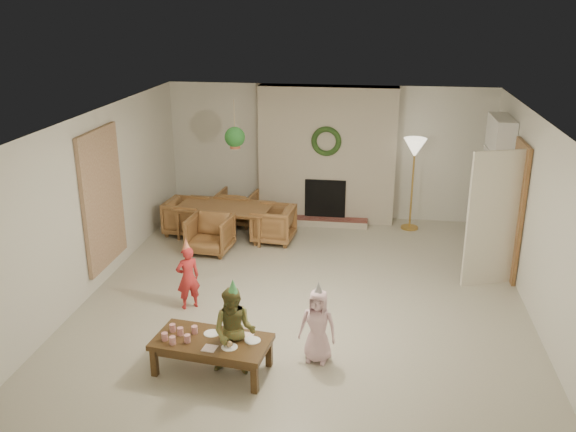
% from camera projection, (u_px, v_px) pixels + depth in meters
% --- Properties ---
extents(floor, '(7.00, 7.00, 0.00)m').
position_uv_depth(floor, '(305.00, 297.00, 8.56)').
color(floor, '#B7B29E').
rests_on(floor, ground).
extents(ceiling, '(7.00, 7.00, 0.00)m').
position_uv_depth(ceiling, '(307.00, 120.00, 7.73)').
color(ceiling, white).
rests_on(ceiling, wall_back).
extents(wall_back, '(7.00, 0.00, 7.00)m').
position_uv_depth(wall_back, '(328.00, 152.00, 11.41)').
color(wall_back, silver).
rests_on(wall_back, floor).
extents(wall_front, '(7.00, 0.00, 7.00)m').
position_uv_depth(wall_front, '(254.00, 355.00, 4.88)').
color(wall_front, silver).
rests_on(wall_front, floor).
extents(wall_left, '(0.00, 7.00, 7.00)m').
position_uv_depth(wall_left, '(94.00, 203.00, 8.56)').
color(wall_left, silver).
rests_on(wall_left, floor).
extents(wall_right, '(0.00, 7.00, 7.00)m').
position_uv_depth(wall_right, '(540.00, 224.00, 7.74)').
color(wall_right, silver).
rests_on(wall_right, floor).
extents(fireplace_mass, '(2.50, 0.40, 2.50)m').
position_uv_depth(fireplace_mass, '(327.00, 155.00, 11.23)').
color(fireplace_mass, '#4C2414').
rests_on(fireplace_mass, floor).
extents(fireplace_hearth, '(1.60, 0.30, 0.12)m').
position_uv_depth(fireplace_hearth, '(324.00, 222.00, 11.30)').
color(fireplace_hearth, maroon).
rests_on(fireplace_hearth, floor).
extents(fireplace_firebox, '(0.75, 0.12, 0.75)m').
position_uv_depth(fireplace_firebox, '(325.00, 199.00, 11.32)').
color(fireplace_firebox, black).
rests_on(fireplace_firebox, floor).
extents(fireplace_wreath, '(0.54, 0.10, 0.54)m').
position_uv_depth(fireplace_wreath, '(326.00, 141.00, 10.91)').
color(fireplace_wreath, '#1D3B16').
rests_on(fireplace_wreath, fireplace_mass).
extents(floor_lamp_base, '(0.31, 0.31, 0.03)m').
position_uv_depth(floor_lamp_base, '(409.00, 227.00, 11.14)').
color(floor_lamp_base, gold).
rests_on(floor_lamp_base, floor).
extents(floor_lamp_post, '(0.03, 0.03, 1.50)m').
position_uv_depth(floor_lamp_post, '(412.00, 187.00, 10.89)').
color(floor_lamp_post, gold).
rests_on(floor_lamp_post, floor).
extents(floor_lamp_shade, '(0.40, 0.40, 0.33)m').
position_uv_depth(floor_lamp_shade, '(415.00, 148.00, 10.65)').
color(floor_lamp_shade, beige).
rests_on(floor_lamp_shade, floor_lamp_post).
extents(bookshelf_carcass, '(0.30, 1.00, 2.20)m').
position_uv_depth(bookshelf_carcass, '(495.00, 184.00, 9.95)').
color(bookshelf_carcass, white).
rests_on(bookshelf_carcass, floor).
extents(bookshelf_shelf_a, '(0.30, 0.92, 0.03)m').
position_uv_depth(bookshelf_shelf_a, '(489.00, 221.00, 10.17)').
color(bookshelf_shelf_a, white).
rests_on(bookshelf_shelf_a, bookshelf_carcass).
extents(bookshelf_shelf_b, '(0.30, 0.92, 0.03)m').
position_uv_depth(bookshelf_shelf_b, '(492.00, 199.00, 10.04)').
color(bookshelf_shelf_b, white).
rests_on(bookshelf_shelf_b, bookshelf_carcass).
extents(bookshelf_shelf_c, '(0.30, 0.92, 0.03)m').
position_uv_depth(bookshelf_shelf_c, '(495.00, 175.00, 9.91)').
color(bookshelf_shelf_c, white).
rests_on(bookshelf_shelf_c, bookshelf_carcass).
extents(bookshelf_shelf_d, '(0.30, 0.92, 0.03)m').
position_uv_depth(bookshelf_shelf_d, '(498.00, 151.00, 9.77)').
color(bookshelf_shelf_d, white).
rests_on(bookshelf_shelf_d, bookshelf_carcass).
extents(books_row_lower, '(0.20, 0.40, 0.24)m').
position_uv_depth(books_row_lower, '(491.00, 216.00, 9.99)').
color(books_row_lower, '#B84422').
rests_on(books_row_lower, bookshelf_shelf_a).
extents(books_row_mid, '(0.20, 0.44, 0.24)m').
position_uv_depth(books_row_mid, '(491.00, 190.00, 10.04)').
color(books_row_mid, '#26608B').
rests_on(books_row_mid, bookshelf_shelf_b).
extents(books_row_upper, '(0.20, 0.36, 0.22)m').
position_uv_depth(books_row_upper, '(495.00, 169.00, 9.77)').
color(books_row_upper, '#A48423').
rests_on(books_row_upper, bookshelf_shelf_c).
extents(door_frame, '(0.05, 0.86, 2.04)m').
position_uv_depth(door_frame, '(516.00, 211.00, 8.94)').
color(door_frame, brown).
rests_on(door_frame, floor).
extents(door_leaf, '(0.77, 0.32, 2.00)m').
position_uv_depth(door_leaf, '(493.00, 219.00, 8.64)').
color(door_leaf, beige).
rests_on(door_leaf, floor).
extents(curtain_panel, '(0.06, 1.20, 2.00)m').
position_uv_depth(curtain_panel, '(103.00, 198.00, 8.74)').
color(curtain_panel, tan).
rests_on(curtain_panel, wall_left).
extents(dining_table, '(1.69, 1.04, 0.57)m').
position_uv_depth(dining_table, '(224.00, 221.00, 10.66)').
color(dining_table, brown).
rests_on(dining_table, floor).
extents(dining_chair_near, '(0.73, 0.75, 0.63)m').
position_uv_depth(dining_chair_near, '(210.00, 234.00, 10.00)').
color(dining_chair_near, brown).
rests_on(dining_chair_near, floor).
extents(dining_chair_far, '(0.73, 0.75, 0.63)m').
position_uv_depth(dining_chair_far, '(237.00, 207.00, 11.30)').
color(dining_chair_far, brown).
rests_on(dining_chair_far, floor).
extents(dining_chair_left, '(0.75, 0.73, 0.63)m').
position_uv_depth(dining_chair_left, '(187.00, 217.00, 10.80)').
color(dining_chair_left, brown).
rests_on(dining_chair_left, floor).
extents(dining_chair_right, '(0.75, 0.73, 0.63)m').
position_uv_depth(dining_chair_right, '(273.00, 224.00, 10.45)').
color(dining_chair_right, brown).
rests_on(dining_chair_right, floor).
extents(hanging_plant_cord, '(0.01, 0.01, 0.70)m').
position_uv_depth(hanging_plant_cord, '(234.00, 122.00, 9.42)').
color(hanging_plant_cord, tan).
rests_on(hanging_plant_cord, ceiling).
extents(hanging_plant_pot, '(0.16, 0.16, 0.12)m').
position_uv_depth(hanging_plant_pot, '(235.00, 145.00, 9.54)').
color(hanging_plant_pot, '#9A4B31').
rests_on(hanging_plant_pot, hanging_plant_cord).
extents(hanging_plant_foliage, '(0.32, 0.32, 0.32)m').
position_uv_depth(hanging_plant_foliage, '(235.00, 137.00, 9.50)').
color(hanging_plant_foliage, '#194C1D').
rests_on(hanging_plant_foliage, hanging_plant_pot).
extents(coffee_table_top, '(1.35, 0.80, 0.06)m').
position_uv_depth(coffee_table_top, '(212.00, 342.00, 6.74)').
color(coffee_table_top, '#4A3218').
rests_on(coffee_table_top, floor).
extents(coffee_table_apron, '(1.24, 0.69, 0.08)m').
position_uv_depth(coffee_table_apron, '(212.00, 347.00, 6.76)').
color(coffee_table_apron, '#4A3218').
rests_on(coffee_table_apron, floor).
extents(coffee_leg_fl, '(0.08, 0.08, 0.34)m').
position_uv_depth(coffee_leg_fl, '(154.00, 362.00, 6.72)').
color(coffee_leg_fl, '#4A3218').
rests_on(coffee_leg_fl, floor).
extents(coffee_leg_fr, '(0.08, 0.08, 0.34)m').
position_uv_depth(coffee_leg_fr, '(255.00, 379.00, 6.42)').
color(coffee_leg_fr, '#4A3218').
rests_on(coffee_leg_fr, floor).
extents(coffee_leg_bl, '(0.08, 0.08, 0.34)m').
position_uv_depth(coffee_leg_bl, '(175.00, 338.00, 7.19)').
color(coffee_leg_bl, '#4A3218').
rests_on(coffee_leg_bl, floor).
extents(coffee_leg_br, '(0.08, 0.08, 0.34)m').
position_uv_depth(coffee_leg_br, '(269.00, 353.00, 6.90)').
color(coffee_leg_br, '#4A3218').
rests_on(coffee_leg_br, floor).
extents(cup_a, '(0.08, 0.08, 0.09)m').
position_uv_depth(cup_a, '(165.00, 337.00, 6.71)').
color(cup_a, white).
rests_on(cup_a, coffee_table_top).
extents(cup_b, '(0.08, 0.08, 0.09)m').
position_uv_depth(cup_b, '(173.00, 328.00, 6.89)').
color(cup_b, white).
rests_on(cup_b, coffee_table_top).
extents(cup_c, '(0.08, 0.08, 0.09)m').
position_uv_depth(cup_c, '(173.00, 340.00, 6.63)').
color(cup_c, white).
rests_on(cup_c, coffee_table_top).
extents(cup_d, '(0.08, 0.08, 0.09)m').
position_uv_depth(cup_d, '(180.00, 331.00, 6.81)').
color(cup_d, white).
rests_on(cup_d, coffee_table_top).
extents(cup_e, '(0.08, 0.08, 0.09)m').
position_uv_depth(cup_e, '(187.00, 338.00, 6.67)').
color(cup_e, white).
rests_on(cup_e, coffee_table_top).
extents(cup_f, '(0.08, 0.08, 0.09)m').
position_uv_depth(cup_f, '(195.00, 330.00, 6.85)').
color(cup_f, white).
rests_on(cup_f, coffee_table_top).
extents(plate_a, '(0.20, 0.20, 0.01)m').
position_uv_depth(plate_a, '(212.00, 333.00, 6.85)').
color(plate_a, white).
rests_on(plate_a, coffee_table_top).
extents(plate_b, '(0.20, 0.20, 0.01)m').
position_uv_depth(plate_b, '(229.00, 347.00, 6.58)').
color(plate_b, white).
rests_on(plate_b, coffee_table_top).
extents(plate_c, '(0.20, 0.20, 0.01)m').
position_uv_depth(plate_c, '(253.00, 340.00, 6.71)').
color(plate_c, white).
rests_on(plate_c, coffee_table_top).
extents(food_scoop, '(0.08, 0.08, 0.07)m').
position_uv_depth(food_scoop, '(229.00, 344.00, 6.57)').
color(food_scoop, tan).
rests_on(food_scoop, plate_b).
extents(napkin_left, '(0.17, 0.17, 0.01)m').
position_uv_depth(napkin_left, '(210.00, 348.00, 6.56)').
color(napkin_left, '#F7B7B6').
rests_on(napkin_left, coffee_table_top).
extents(napkin_right, '(0.17, 0.17, 0.01)m').
position_uv_depth(napkin_right, '(247.00, 336.00, 6.80)').
color(napkin_right, '#F7B7B6').
rests_on(napkin_right, coffee_table_top).
extents(child_red, '(0.39, 0.36, 0.88)m').
position_uv_depth(child_red, '(188.00, 278.00, 8.13)').
color(child_red, red).
rests_on(child_red, floor).
extents(party_hat_red, '(0.15, 0.15, 0.17)m').
position_uv_depth(party_hat_red, '(186.00, 244.00, 7.97)').
color(party_hat_red, gold).
rests_on(party_hat_red, child_red).
extents(child_plaid, '(0.51, 0.41, 1.02)m').
position_uv_depth(child_plaid, '(234.00, 332.00, 6.66)').
color(child_plaid, '#915D27').
rests_on(child_plaid, floor).
extents(party_hat_plaid, '(0.16, 0.16, 0.17)m').
position_uv_depth(party_hat_plaid, '(233.00, 286.00, 6.48)').
color(party_hat_plaid, '#50BC62').
rests_on(party_hat_plaid, child_plaid).
extents(child_pink, '(0.47, 0.34, 0.88)m').
position_uv_depth(child_pink, '(318.00, 326.00, 6.92)').
color(child_pink, '#F4C3D2').
rests_on(child_pink, floor).
extents(party_hat_pink, '(0.15, 0.15, 0.16)m').
position_uv_depth(party_hat_pink, '(318.00, 288.00, 6.76)').
color(party_hat_pink, '#A9AAB0').
rests_on(party_hat_pink, child_pink).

